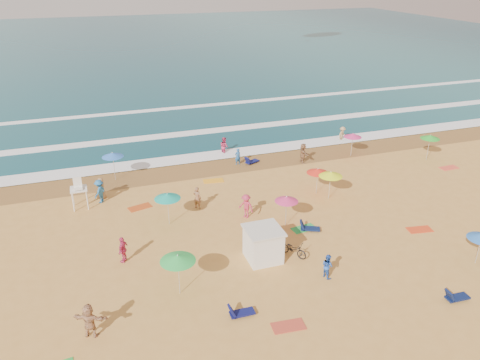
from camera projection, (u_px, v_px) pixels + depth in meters
name	position (u px, v px, depth m)	size (l,w,h in m)	color
ground	(239.00, 241.00, 30.99)	(220.00, 220.00, 0.00)	gold
ocean	(118.00, 47.00, 103.17)	(220.00, 140.00, 0.18)	#0C4756
wet_sand	(194.00, 169.00, 41.73)	(220.00, 220.00, 0.00)	olive
surf_foam	(175.00, 137.00, 49.27)	(200.00, 18.70, 0.05)	white
cabana	(263.00, 245.00, 28.70)	(2.00, 2.00, 2.00)	white
cabana_roof	(264.00, 230.00, 28.25)	(2.20, 2.20, 0.12)	silver
bicycle	(293.00, 249.00, 29.20)	(0.66, 1.89, 0.99)	black
lifeguard_stand	(80.00, 195.00, 34.80)	(1.20, 1.20, 2.10)	white
beach_umbrellas	(234.00, 215.00, 29.73)	(58.87, 27.93, 0.76)	green
loungers	(359.00, 251.00, 29.61)	(47.76, 28.06, 0.34)	#0E164A
towels	(222.00, 260.00, 28.94)	(43.83, 23.17, 0.03)	orange
beachgoers	(200.00, 205.00, 33.86)	(43.94, 26.83, 2.12)	brown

